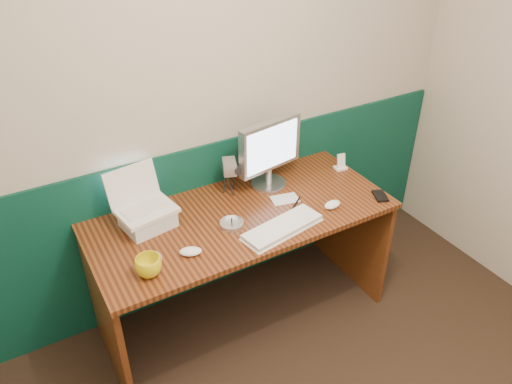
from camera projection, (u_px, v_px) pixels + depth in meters
back_wall at (186, 105)px, 2.57m from camera, size 3.50×0.04×2.50m
wainscot at (196, 223)px, 2.97m from camera, size 3.48×0.02×1.00m
desk at (243, 268)px, 2.82m from camera, size 1.60×0.70×0.75m
laptop_riser at (148, 219)px, 2.51m from camera, size 0.27×0.24×0.08m
laptop at (144, 193)px, 2.42m from camera, size 0.31×0.25×0.23m
monitor at (269, 154)px, 2.75m from camera, size 0.41×0.18×0.40m
keyboard at (282, 228)px, 2.49m from camera, size 0.45×0.21×0.02m
mouse_right at (332, 205)px, 2.66m from camera, size 0.11×0.07×0.03m
mouse_left at (191, 251)px, 2.33m from camera, size 0.12×0.10×0.04m
mug at (149, 266)px, 2.20m from camera, size 0.15×0.15×0.09m
camcorder at (230, 178)px, 2.74m from camera, size 0.12×0.14×0.19m
cd_spindle at (232, 224)px, 2.52m from camera, size 0.12×0.12×0.03m
cd_loose_a at (149, 259)px, 2.31m from camera, size 0.12×0.12×0.00m
pen at (295, 205)px, 2.68m from camera, size 0.13×0.10×0.01m
papers at (285, 199)px, 2.73m from camera, size 0.16×0.13×0.00m
dock at (340, 168)px, 3.01m from camera, size 0.08×0.06×0.01m
music_player at (341, 161)px, 2.98m from camera, size 0.05×0.03×0.09m
pda at (380, 196)px, 2.75m from camera, size 0.10×0.13×0.01m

